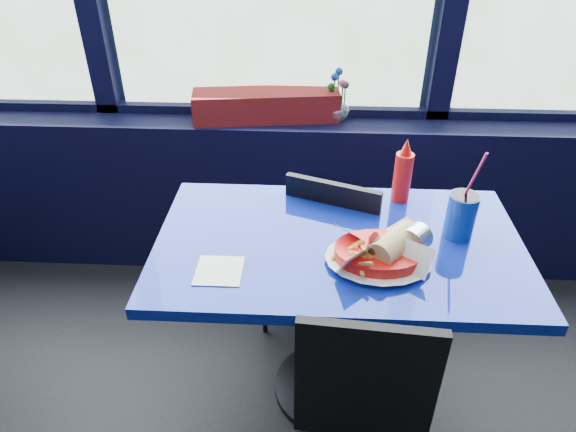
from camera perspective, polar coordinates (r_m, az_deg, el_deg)
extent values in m
cube|color=black|center=(2.61, -1.91, 2.56)|extent=(5.00, 0.26, 0.80)
cube|color=black|center=(2.50, -1.94, 11.58)|extent=(4.80, 0.08, 0.06)
cylinder|color=black|center=(2.21, 4.58, -18.34)|extent=(0.44, 0.44, 0.03)
cylinder|color=black|center=(1.96, 5.01, -12.47)|extent=(0.12, 0.12, 0.68)
cube|color=navy|center=(1.70, 5.64, -3.32)|extent=(1.20, 0.70, 0.04)
cube|color=black|center=(1.42, 8.57, -18.00)|extent=(0.37, 0.06, 0.42)
cube|color=black|center=(2.21, 2.80, -3.79)|extent=(0.48, 0.48, 0.04)
cube|color=black|center=(1.95, 4.75, -1.60)|extent=(0.35, 0.15, 0.41)
cylinder|color=black|center=(2.43, 7.61, -6.49)|extent=(0.02, 0.02, 0.39)
cylinder|color=black|center=(2.20, 5.12, -11.52)|extent=(0.02, 0.02, 0.39)
cylinder|color=black|center=(2.51, 0.53, -4.67)|extent=(0.02, 0.02, 0.39)
cylinder|color=black|center=(2.29, -2.66, -9.29)|extent=(0.02, 0.02, 0.39)
cube|color=maroon|center=(2.41, -2.44, 12.18)|extent=(0.68, 0.25, 0.13)
imported|color=silver|center=(2.42, 5.49, 11.85)|extent=(0.15, 0.15, 0.11)
cylinder|color=#1E5919|center=(2.40, 5.08, 12.68)|extent=(0.01, 0.01, 0.19)
sphere|color=#1D44AD|center=(2.37, 5.21, 15.13)|extent=(0.03, 0.03, 0.03)
cylinder|color=#1E5919|center=(2.40, 5.98, 12.26)|extent=(0.01, 0.01, 0.16)
sphere|color=#DB408E|center=(2.37, 6.12, 14.43)|extent=(0.03, 0.03, 0.03)
cylinder|color=#1E5919|center=(2.42, 5.53, 13.03)|extent=(0.01, 0.01, 0.21)
sphere|color=#1D44AD|center=(2.38, 5.69, 15.68)|extent=(0.03, 0.03, 0.03)
cylinder|color=#1E5919|center=(2.42, 4.74, 12.24)|extent=(0.01, 0.01, 0.14)
sphere|color=#1E5919|center=(2.39, 4.83, 14.11)|extent=(0.03, 0.03, 0.03)
cylinder|color=#1E5919|center=(2.42, 6.26, 12.27)|extent=(0.01, 0.01, 0.15)
sphere|color=#1E5919|center=(2.39, 6.40, 14.28)|extent=(0.03, 0.03, 0.03)
cylinder|color=red|center=(1.60, 10.04, -4.31)|extent=(0.37, 0.37, 0.05)
cylinder|color=white|center=(1.61, 10.00, -4.64)|extent=(0.35, 0.35, 0.00)
cylinder|color=silver|center=(1.63, 13.90, -2.54)|extent=(0.11, 0.11, 0.09)
sphere|color=brown|center=(1.56, 9.86, -3.52)|extent=(0.06, 0.06, 0.06)
cylinder|color=#AC1712|center=(1.55, 9.53, -2.61)|extent=(0.07, 0.07, 0.01)
cylinder|color=red|center=(1.90, 12.58, 4.22)|extent=(0.06, 0.06, 0.18)
cone|color=red|center=(1.84, 13.05, 7.52)|extent=(0.04, 0.04, 0.06)
cylinder|color=navy|center=(1.76, 18.66, 0.04)|extent=(0.10, 0.10, 0.15)
cylinder|color=black|center=(1.72, 19.09, 2.07)|extent=(0.09, 0.09, 0.01)
cylinder|color=#F43369|center=(1.69, 19.92, 3.93)|extent=(0.03, 0.07, 0.21)
cube|color=white|center=(1.57, -7.67, -6.05)|extent=(0.14, 0.14, 0.00)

